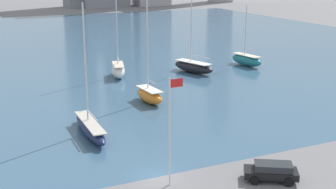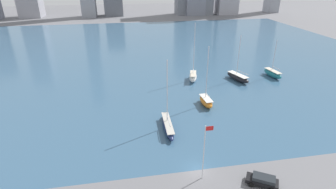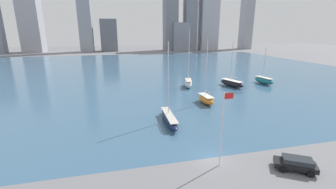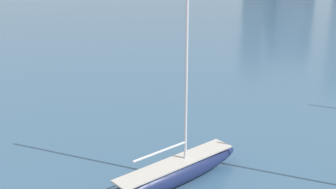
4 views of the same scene
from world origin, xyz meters
name	(u,v)px [view 1 (image 1 of 4)]	position (x,y,z in m)	size (l,w,h in m)	color
ground_plane	(158,177)	(0.00, 0.00, 0.00)	(500.00, 500.00, 0.00)	slate
harbor_water	(29,50)	(0.00, 70.00, 0.00)	(180.00, 140.00, 0.00)	#385B7A
flag_pole	(170,127)	(0.37, -1.80, 5.16)	(1.24, 0.14, 9.38)	silver
sailboat_orange	(149,95)	(8.28, 21.54, 1.11)	(2.57, 6.17, 14.22)	orange
sailboat_teal	(246,60)	(33.84, 36.12, 1.10)	(3.25, 7.63, 11.13)	#1E757F
sailboat_white	(118,70)	(9.38, 37.49, 1.25)	(3.93, 7.05, 16.43)	white
sailboat_black	(193,67)	(22.25, 35.19, 1.04)	(5.06, 8.95, 13.10)	black
sailboat_navy	(90,127)	(-2.47, 12.80, 0.89)	(2.03, 10.57, 14.30)	#19234C
parked_wagon_black	(272,171)	(8.64, -4.78, 0.89)	(4.92, 4.06, 1.61)	black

